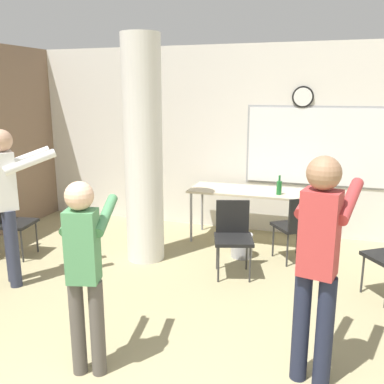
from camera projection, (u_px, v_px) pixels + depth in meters
wall_back at (250, 140)px, 6.49m from camera, size 8.00×0.15×2.80m
support_pillar at (143, 152)px, 5.29m from camera, size 0.48×0.48×2.80m
folding_table at (256, 194)px, 6.05m from camera, size 1.88×0.68×0.76m
bottle_on_table at (279, 187)px, 5.78m from camera, size 0.07×0.07×0.27m
waste_bin at (242, 245)px, 5.62m from camera, size 0.28×0.28×0.31m
chair_table_front at (233, 233)px, 5.03m from camera, size 0.55×0.55×0.87m
chair_table_right at (297, 224)px, 5.37m from camera, size 0.61×0.61×0.87m
chair_by_left_wall at (10, 219)px, 5.57m from camera, size 0.50×0.50×0.87m
person_playing_side at (319, 254)px, 3.02m from camera, size 0.48×0.70×1.72m
person_playing_front at (85, 264)px, 3.16m from camera, size 0.44×0.60×1.53m
person_watching_back at (9, 195)px, 4.66m from camera, size 0.65×0.68×1.75m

